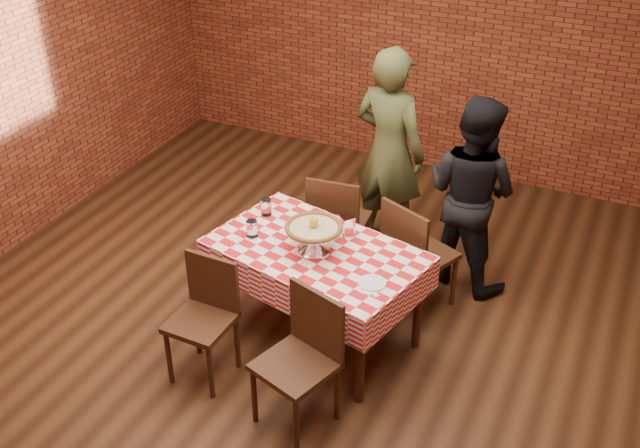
% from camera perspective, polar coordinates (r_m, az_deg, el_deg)
% --- Properties ---
extents(ground, '(6.00, 6.00, 0.00)m').
position_cam_1_polar(ground, '(5.61, -1.59, -8.42)').
color(ground, black).
rests_on(ground, ground).
extents(back_wall, '(5.50, 0.00, 5.50)m').
position_cam_1_polar(back_wall, '(7.42, 8.84, 14.41)').
color(back_wall, maroon).
rests_on(back_wall, ground).
extents(table, '(1.58, 1.16, 0.75)m').
position_cam_1_polar(table, '(5.39, -0.26, -5.25)').
color(table, '#422312').
rests_on(table, ground).
extents(tablecloth, '(1.62, 1.20, 0.24)m').
position_cam_1_polar(tablecloth, '(5.24, -0.27, -2.97)').
color(tablecloth, red).
rests_on(tablecloth, table).
extents(pizza_stand, '(0.42, 0.42, 0.17)m').
position_cam_1_polar(pizza_stand, '(5.11, -0.47, -1.16)').
color(pizza_stand, silver).
rests_on(pizza_stand, tablecloth).
extents(pizza, '(0.43, 0.43, 0.03)m').
position_cam_1_polar(pizza, '(5.06, -0.47, -0.30)').
color(pizza, '#C5B789').
rests_on(pizza, pizza_stand).
extents(lemon, '(0.07, 0.07, 0.08)m').
position_cam_1_polar(lemon, '(5.04, -0.48, 0.13)').
color(lemon, yellow).
rests_on(lemon, pizza).
extents(water_glass_left, '(0.09, 0.09, 0.12)m').
position_cam_1_polar(water_glass_left, '(5.29, -5.12, -0.35)').
color(water_glass_left, white).
rests_on(water_glass_left, tablecloth).
extents(water_glass_right, '(0.09, 0.09, 0.12)m').
position_cam_1_polar(water_glass_right, '(5.54, -4.06, 1.28)').
color(water_glass_right, white).
rests_on(water_glass_right, tablecloth).
extents(side_plate, '(0.22, 0.22, 0.01)m').
position_cam_1_polar(side_plate, '(4.85, 3.93, -4.43)').
color(side_plate, white).
rests_on(side_plate, tablecloth).
extents(sweetener_packet_a, '(0.06, 0.05, 0.00)m').
position_cam_1_polar(sweetener_packet_a, '(4.77, 3.45, -5.15)').
color(sweetener_packet_a, white).
rests_on(sweetener_packet_a, tablecloth).
extents(sweetener_packet_b, '(0.06, 0.06, 0.00)m').
position_cam_1_polar(sweetener_packet_b, '(4.76, 4.20, -5.30)').
color(sweetener_packet_b, white).
rests_on(sweetener_packet_b, tablecloth).
extents(condiment_caddy, '(0.14, 0.13, 0.15)m').
position_cam_1_polar(condiment_caddy, '(5.28, 1.96, -0.10)').
color(condiment_caddy, silver).
rests_on(condiment_caddy, tablecloth).
extents(chair_near_left, '(0.40, 0.40, 0.87)m').
position_cam_1_polar(chair_near_left, '(5.09, -8.92, -7.44)').
color(chair_near_left, '#422312').
rests_on(chair_near_left, ground).
extents(chair_near_right, '(0.54, 0.54, 0.91)m').
position_cam_1_polar(chair_near_right, '(4.71, -1.87, -10.56)').
color(chair_near_right, '#422312').
rests_on(chair_near_right, ground).
extents(chair_far_left, '(0.47, 0.47, 0.90)m').
position_cam_1_polar(chair_far_left, '(6.06, 1.48, 0.21)').
color(chair_far_left, '#422312').
rests_on(chair_far_left, ground).
extents(chair_far_right, '(0.58, 0.58, 0.92)m').
position_cam_1_polar(chair_far_right, '(5.70, 7.52, -2.19)').
color(chair_far_right, '#422312').
rests_on(chair_far_right, ground).
extents(diner_olive, '(0.72, 0.55, 1.76)m').
position_cam_1_polar(diner_olive, '(6.21, 5.20, 5.44)').
color(diner_olive, '#434C26').
rests_on(diner_olive, ground).
extents(diner_black, '(0.91, 0.80, 1.56)m').
position_cam_1_polar(diner_black, '(5.89, 11.23, 2.29)').
color(diner_black, black).
rests_on(diner_black, ground).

